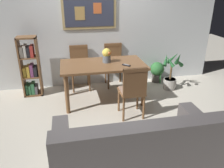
{
  "coord_description": "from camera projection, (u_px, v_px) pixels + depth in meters",
  "views": [
    {
      "loc": [
        -0.69,
        -3.44,
        2.03
      ],
      "look_at": [
        -0.05,
        -0.32,
        0.65
      ],
      "focal_mm": 36.05,
      "sensor_mm": 36.0,
      "label": 1
    }
  ],
  "objects": [
    {
      "name": "dining_chair_near_right",
      "position": [
        133.0,
        88.0,
        3.6
      ],
      "size": [
        0.4,
        0.41,
        0.91
      ],
      "color": "brown",
      "rests_on": "ground_plane"
    },
    {
      "name": "potted_palm",
      "position": [
        171.0,
        75.0,
        4.74
      ],
      "size": [
        0.44,
        0.44,
        0.83
      ],
      "color": "#B2ADA3",
      "rests_on": "ground_plane"
    },
    {
      "name": "dining_chair_far_left",
      "position": [
        80.0,
        64.0,
        4.74
      ],
      "size": [
        0.4,
        0.41,
        0.91
      ],
      "color": "brown",
      "rests_on": "ground_plane"
    },
    {
      "name": "ground_plane",
      "position": [
        111.0,
        110.0,
        4.02
      ],
      "size": [
        12.0,
        12.0,
        0.0
      ],
      "primitive_type": "plane",
      "color": "beige"
    },
    {
      "name": "potted_ivy",
      "position": [
        157.0,
        71.0,
        5.13
      ],
      "size": [
        0.31,
        0.31,
        0.54
      ],
      "color": "#4C4742",
      "rests_on": "ground_plane"
    },
    {
      "name": "leather_couch",
      "position": [
        135.0,
        153.0,
        2.53
      ],
      "size": [
        1.8,
        0.84,
        0.84
      ],
      "color": "#514C4C",
      "rests_on": "ground_plane"
    },
    {
      "name": "dining_table",
      "position": [
        103.0,
        69.0,
        4.12
      ],
      "size": [
        1.52,
        0.85,
        0.75
      ],
      "color": "brown",
      "rests_on": "ground_plane"
    },
    {
      "name": "wall_back_with_painting",
      "position": [
        98.0,
        24.0,
        4.71
      ],
      "size": [
        5.2,
        0.14,
        2.6
      ],
      "color": "silver",
      "rests_on": "ground_plane"
    },
    {
      "name": "dining_chair_far_right",
      "position": [
        114.0,
        61.0,
        4.9
      ],
      "size": [
        0.4,
        0.41,
        0.91
      ],
      "color": "brown",
      "rests_on": "ground_plane"
    },
    {
      "name": "tv_remote",
      "position": [
        126.0,
        65.0,
        3.97
      ],
      "size": [
        0.14,
        0.14,
        0.02
      ],
      "color": "black",
      "rests_on": "dining_table"
    },
    {
      "name": "bookshelf",
      "position": [
        30.0,
        68.0,
        4.4
      ],
      "size": [
        0.36,
        0.28,
        1.18
      ],
      "color": "brown",
      "rests_on": "ground_plane"
    },
    {
      "name": "flower_vase",
      "position": [
        107.0,
        55.0,
        4.1
      ],
      "size": [
        0.18,
        0.17,
        0.26
      ],
      "color": "slate",
      "rests_on": "dining_table"
    }
  ]
}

